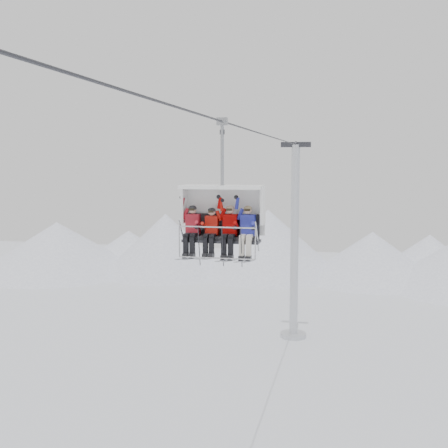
% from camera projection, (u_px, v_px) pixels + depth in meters
% --- Properties ---
extents(ridgeline, '(72.00, 21.00, 7.00)m').
position_uv_depth(ridgeline, '(298.00, 251.00, 58.55)').
color(ridgeline, white).
rests_on(ridgeline, ground).
extents(lift_tower_right, '(2.00, 1.80, 13.48)m').
position_uv_depth(lift_tower_right, '(294.00, 255.00, 38.44)').
color(lift_tower_right, silver).
rests_on(lift_tower_right, ground).
extents(haul_cable, '(0.06, 50.00, 0.06)m').
position_uv_depth(haul_cable, '(224.00, 122.00, 16.28)').
color(haul_cable, '#2E2E33').
rests_on(haul_cable, lift_tower_left).
extents(chairlift_carrier, '(2.41, 1.17, 3.98)m').
position_uv_depth(chairlift_carrier, '(223.00, 212.00, 16.46)').
color(chairlift_carrier, black).
rests_on(chairlift_carrier, haul_cable).
extents(skier_far_left, '(0.40, 1.69, 1.60)m').
position_uv_depth(skier_far_left, '(192.00, 229.00, 16.40)').
color(skier_far_left, '#B31D2A').
rests_on(skier_far_left, chairlift_carrier).
extents(skier_center_left, '(0.38, 1.69, 1.52)m').
position_uv_depth(skier_center_left, '(211.00, 230.00, 16.27)').
color(skier_center_left, red).
rests_on(skier_center_left, chairlift_carrier).
extents(skier_center_right, '(0.41, 1.69, 1.64)m').
position_uv_depth(skier_center_right, '(230.00, 229.00, 16.16)').
color(skier_center_right, '#A20301').
rests_on(skier_center_right, chairlift_carrier).
extents(skier_far_right, '(0.41, 1.69, 1.64)m').
position_uv_depth(skier_far_right, '(247.00, 230.00, 16.05)').
color(skier_far_right, '#282EAA').
rests_on(skier_far_right, chairlift_carrier).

